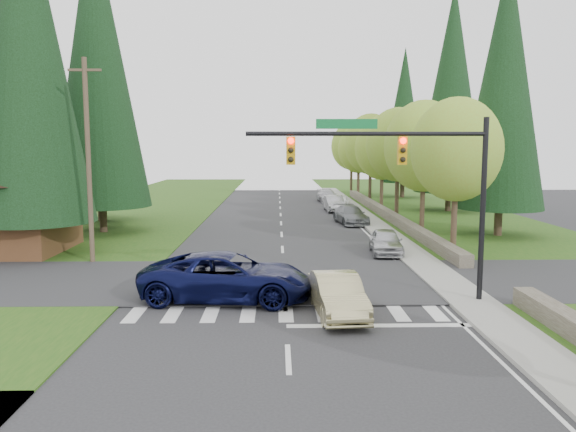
{
  "coord_description": "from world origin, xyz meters",
  "views": [
    {
      "loc": [
        -0.29,
        -15.65,
        5.71
      ],
      "look_at": [
        0.17,
        8.16,
        2.8
      ],
      "focal_mm": 35.0,
      "sensor_mm": 36.0,
      "label": 1
    }
  ],
  "objects_px": {
    "parked_car_d": "(341,202)",
    "parked_car_e": "(327,196)",
    "parked_car_a": "(386,242)",
    "parked_car_c": "(334,203)",
    "sedan_champagne": "(337,295)",
    "parked_car_b": "(351,215)",
    "suv_navy": "(228,277)"
  },
  "relations": [
    {
      "from": "parked_car_b",
      "to": "parked_car_c",
      "type": "bearing_deg",
      "value": 84.98
    },
    {
      "from": "sedan_champagne",
      "to": "parked_car_b",
      "type": "xyz_separation_m",
      "value": [
        3.48,
        23.01,
        -0.02
      ]
    },
    {
      "from": "parked_car_a",
      "to": "parked_car_c",
      "type": "xyz_separation_m",
      "value": [
        -0.74,
        20.36,
        0.04
      ]
    },
    {
      "from": "parked_car_a",
      "to": "parked_car_b",
      "type": "xyz_separation_m",
      "value": [
        -0.33,
        11.96,
        0.0
      ]
    },
    {
      "from": "parked_car_a",
      "to": "sedan_champagne",
      "type": "bearing_deg",
      "value": -104.42
    },
    {
      "from": "suv_navy",
      "to": "parked_car_b",
      "type": "relative_size",
      "value": 1.37
    },
    {
      "from": "parked_car_c",
      "to": "parked_car_e",
      "type": "bearing_deg",
      "value": 86.21
    },
    {
      "from": "parked_car_a",
      "to": "parked_car_c",
      "type": "bearing_deg",
      "value": 96.68
    },
    {
      "from": "parked_car_b",
      "to": "parked_car_c",
      "type": "relative_size",
      "value": 1.08
    },
    {
      "from": "sedan_champagne",
      "to": "parked_car_b",
      "type": "bearing_deg",
      "value": 76.5
    },
    {
      "from": "parked_car_a",
      "to": "parked_car_d",
      "type": "distance_m",
      "value": 21.95
    },
    {
      "from": "sedan_champagne",
      "to": "parked_car_c",
      "type": "bearing_deg",
      "value": 79.53
    },
    {
      "from": "suv_navy",
      "to": "parked_car_a",
      "type": "xyz_separation_m",
      "value": [
        7.72,
        9.05,
        -0.22
      ]
    },
    {
      "from": "parked_car_a",
      "to": "parked_car_d",
      "type": "height_order",
      "value": "parked_car_a"
    },
    {
      "from": "parked_car_a",
      "to": "parked_car_e",
      "type": "height_order",
      "value": "parked_car_a"
    },
    {
      "from": "parked_car_b",
      "to": "parked_car_e",
      "type": "distance_m",
      "value": 17.0
    },
    {
      "from": "parked_car_c",
      "to": "parked_car_a",
      "type": "bearing_deg",
      "value": -90.53
    },
    {
      "from": "parked_car_d",
      "to": "parked_car_e",
      "type": "distance_m",
      "value": 7.03
    },
    {
      "from": "suv_navy",
      "to": "parked_car_e",
      "type": "distance_m",
      "value": 38.67
    },
    {
      "from": "parked_car_b",
      "to": "parked_car_d",
      "type": "bearing_deg",
      "value": 80.08
    },
    {
      "from": "parked_car_e",
      "to": "parked_car_a",
      "type": "bearing_deg",
      "value": -93.97
    },
    {
      "from": "parked_car_b",
      "to": "parked_car_d",
      "type": "distance_m",
      "value": 10.0
    },
    {
      "from": "parked_car_b",
      "to": "parked_car_e",
      "type": "relative_size",
      "value": 1.06
    },
    {
      "from": "parked_car_a",
      "to": "parked_car_e",
      "type": "xyz_separation_m",
      "value": [
        -0.57,
        28.95,
        -0.03
      ]
    },
    {
      "from": "parked_car_b",
      "to": "sedan_champagne",
      "type": "bearing_deg",
      "value": -106.44
    },
    {
      "from": "parked_car_c",
      "to": "parked_car_d",
      "type": "relative_size",
      "value": 1.15
    },
    {
      "from": "parked_car_e",
      "to": "parked_car_b",
      "type": "bearing_deg",
      "value": -94.29
    },
    {
      "from": "suv_navy",
      "to": "parked_car_e",
      "type": "relative_size",
      "value": 1.45
    },
    {
      "from": "parked_car_a",
      "to": "parked_car_c",
      "type": "height_order",
      "value": "parked_car_c"
    },
    {
      "from": "sedan_champagne",
      "to": "parked_car_b",
      "type": "distance_m",
      "value": 23.27
    },
    {
      "from": "parked_car_a",
      "to": "parked_car_c",
      "type": "relative_size",
      "value": 0.92
    },
    {
      "from": "parked_car_d",
      "to": "parked_car_e",
      "type": "relative_size",
      "value": 0.85
    }
  ]
}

